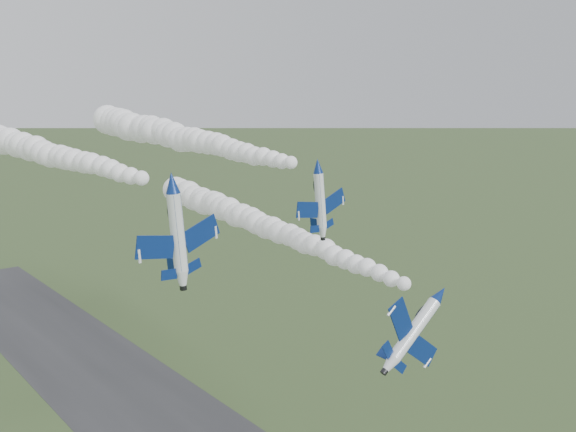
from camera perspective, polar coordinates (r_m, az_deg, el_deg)
name	(u,v)px	position (r m, az deg, el deg)	size (l,w,h in m)	color
jet_lead	(441,294)	(77.37, 13.42, -6.80)	(6.89, 12.83, 8.28)	white
smoke_trail_jet_lead	(261,224)	(104.84, -2.38, -0.72)	(5.20, 69.96, 5.20)	white
jet_pair_left	(173,182)	(72.88, -10.21, 2.96)	(11.79, 14.04, 3.50)	white
smoke_trail_jet_pair_left	(27,147)	(101.68, -22.18, 5.71)	(5.02, 60.72, 5.02)	white
jet_pair_right	(318,166)	(84.05, 2.71, 4.49)	(9.34, 11.20, 2.80)	white
smoke_trail_jet_pair_right	(184,138)	(107.94, -9.20, 6.84)	(5.64, 57.93, 5.64)	white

